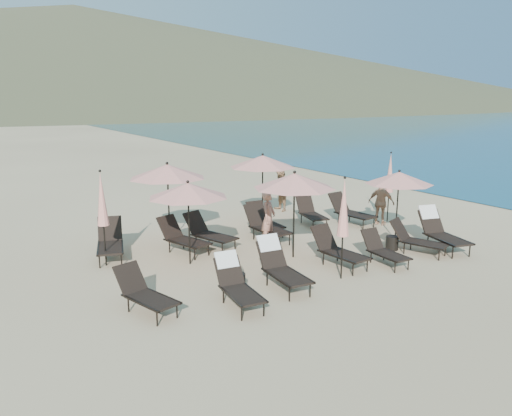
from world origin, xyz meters
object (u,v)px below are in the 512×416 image
lounger_8 (266,225)px  umbrella_closed_2 (102,200)px  lounger_13 (338,249)px  beachgoer_b (281,190)px  umbrella_open_0 (188,190)px  beachgoer_c (381,203)px  lounger_9 (264,220)px  umbrella_open_1 (294,181)px  lounger_1 (236,282)px  side_table_0 (237,283)px  umbrella_open_4 (263,161)px  umbrella_closed_0 (344,208)px  lounger_3 (384,250)px  lounger_11 (350,211)px  umbrella_open_3 (167,171)px  umbrella_open_2 (399,178)px  lounger_0 (145,292)px  lounger_6 (110,241)px  lounger_7 (209,232)px  lounger_12 (182,237)px  umbrella_closed_1 (390,173)px  beachgoer_a (268,218)px  lounger_2 (280,265)px  lounger_10 (311,212)px  lounger_4 (416,239)px  lounger_5 (440,230)px  side_table_1 (392,243)px

lounger_8 → umbrella_closed_2: bearing=175.9°
lounger_13 → beachgoer_b: (2.41, 6.25, 0.36)m
umbrella_open_0 → beachgoer_c: umbrella_open_0 is taller
lounger_9 → umbrella_open_1: (-0.67, -2.59, 1.74)m
lounger_1 → side_table_0: size_ratio=3.61×
umbrella_open_4 → umbrella_closed_0: bearing=-102.9°
umbrella_open_1 → umbrella_closed_0: 2.05m
lounger_3 → lounger_11: lounger_11 is taller
umbrella_open_0 → side_table_0: size_ratio=4.90×
umbrella_open_4 → umbrella_open_3: bearing=-171.8°
umbrella_open_4 → beachgoer_b: (1.66, 1.28, -1.40)m
umbrella_open_2 → lounger_0: bearing=-173.0°
lounger_6 → lounger_0: bearing=-79.5°
lounger_7 → lounger_12: lounger_7 is taller
umbrella_closed_1 → lounger_7: bearing=175.5°
lounger_12 → side_table_0: size_ratio=3.91×
beachgoer_a → umbrella_closed_2: bearing=135.7°
umbrella_closed_1 → umbrella_closed_2: size_ratio=0.98×
lounger_7 → lounger_2: bearing=-108.0°
lounger_9 → umbrella_open_0: 4.09m
lounger_11 → lounger_10: bearing=144.0°
lounger_7 → lounger_11: size_ratio=1.00×
umbrella_open_3 → umbrella_open_1: bearing=-53.1°
lounger_8 → beachgoer_c: beachgoer_c is taller
lounger_13 → side_table_0: size_ratio=3.75×
lounger_8 → lounger_3: bearing=-69.3°
lounger_4 → lounger_6: bearing=131.2°
lounger_0 → lounger_11: size_ratio=0.91×
lounger_12 → lounger_13: lounger_12 is taller
lounger_2 → lounger_8: (1.83, 3.47, -0.04)m
lounger_2 → umbrella_open_0: umbrella_open_0 is taller
umbrella_closed_2 → lounger_5: bearing=-22.2°
lounger_9 → lounger_10: bearing=7.5°
lounger_8 → umbrella_open_1: umbrella_open_1 is taller
lounger_8 → side_table_1: (2.65, -2.81, -0.29)m
beachgoer_a → lounger_4: bearing=-79.4°
beachgoer_c → umbrella_open_1: bearing=80.6°
lounger_7 → umbrella_closed_1: 7.10m
lounger_8 → lounger_12: 2.77m
lounger_9 → umbrella_open_4: (0.68, 1.17, 1.78)m
umbrella_open_3 → umbrella_closed_0: size_ratio=0.97×
lounger_5 → side_table_0: bearing=-166.5°
lounger_2 → beachgoer_c: (6.34, 2.99, 0.27)m
lounger_3 → umbrella_open_2: umbrella_open_2 is taller
lounger_0 → lounger_7: size_ratio=0.91×
lounger_0 → lounger_10: 8.57m
lounger_6 → umbrella_open_1: size_ratio=0.77×
umbrella_open_2 → umbrella_closed_0: 4.14m
lounger_8 → side_table_0: size_ratio=3.93×
lounger_12 → umbrella_open_4: umbrella_open_4 is taller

